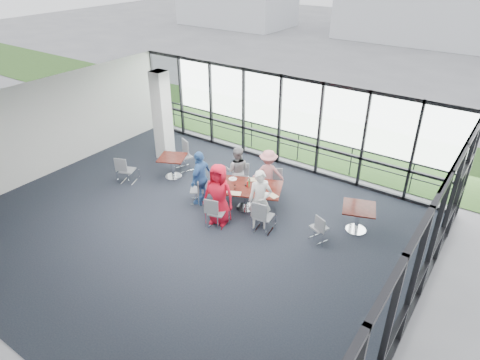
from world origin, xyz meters
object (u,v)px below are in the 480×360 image
Objects in this scene: chair_main_nl at (217,212)px; chair_main_fr at (271,182)px; chair_spare_lb at (184,156)px; diner_far_right at (268,173)px; diner_near_right at (260,200)px; diner_far_left at (237,171)px; diner_near_left at (219,194)px; chair_main_end at (197,190)px; side_table_right at (359,211)px; chair_spare_la at (128,170)px; chair_main_fl at (239,177)px; chair_main_nr at (264,216)px; structural_column at (162,116)px; chair_spare_r at (319,227)px; main_table at (246,190)px; diner_end at (201,178)px; side_table_left at (172,160)px.

chair_main_nl reaches higher than chair_main_fr.
diner_far_right is at bearing -152.62° from chair_spare_lb.
diner_far_left is (-1.58, 1.17, -0.09)m from diner_near_right.
diner_far_right is at bearing 68.33° from diner_near_left.
chair_spare_lb is (-3.30, -0.32, 0.09)m from chair_main_fr.
side_table_right is at bearing 72.10° from chair_main_end.
chair_spare_lb is (-1.75, 1.39, 0.08)m from chair_main_end.
diner_near_right is 1.95× the size of chair_spare_la.
chair_main_fl reaches higher than chair_main_fr.
chair_main_nr is at bearing 88.69° from diner_far_right.
structural_column is at bearing 177.11° from side_table_right.
diner_far_left reaches higher than chair_spare_r.
diner_far_left is 1.11m from chair_main_fr.
diner_far_right reaches higher than main_table.
diner_far_right is at bearing 128.32° from diner_end.
chair_main_fl is at bearing 112.34° from main_table.
chair_main_nl is at bearing -29.44° from structural_column.
chair_spare_r is at bearing 5.07° from chair_main_nl.
diner_near_right is (1.06, 0.44, -0.03)m from diner_near_left.
chair_main_end is (2.97, -1.73, -1.18)m from structural_column.
chair_main_end is (1.70, -0.76, -0.21)m from side_table_left.
main_table is 1.34× the size of diner_near_right.
chair_main_fl is 0.86× the size of chair_spare_lb.
chair_spare_la is at bearing 153.24° from diner_near_right.
chair_main_nr reaches higher than chair_main_end.
chair_spare_la is at bearing -6.91° from chair_main_fr.
chair_main_fl is (-1.86, 1.48, -0.04)m from chair_main_nr.
chair_main_fl is at bearing 122.31° from chair_main_end.
chair_main_fl is 1.49m from chair_main_end.
chair_spare_r is (3.86, 0.37, -0.02)m from chair_main_end.
chair_main_nr is at bearing -144.89° from side_table_right.
chair_main_end is at bearing 145.77° from diner_near_left.
chair_spare_lb reaches higher than chair_main_end.
diner_near_right reaches higher than chair_main_end.
diner_end is 3.78m from chair_spare_r.
chair_main_nr is 2.03m from chair_main_fr.
chair_spare_la is (0.31, -2.09, -1.15)m from structural_column.
diner_end is (-2.13, 0.07, -0.01)m from diner_near_right.
diner_far_right is at bearing 2.92° from chair_spare_la.
structural_column is 3.63m from chair_main_end.
chair_spare_lb is at bearing -162.98° from chair_main_end.
structural_column is at bearing 7.79° from chair_spare_lb.
diner_far_left is 1.90× the size of chair_main_fr.
diner_far_left is at bearing 118.30° from main_table.
chair_main_fl is at bearing 150.69° from diner_end.
diner_near_right is 4.94m from chair_spare_la.
chair_main_nr is at bearing 76.22° from diner_end.
structural_column is 3.44× the size of chair_main_nr.
chair_main_end is at bearing 167.50° from chair_main_nr.
chair_spare_r is at bearing -16.94° from diner_near_right.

